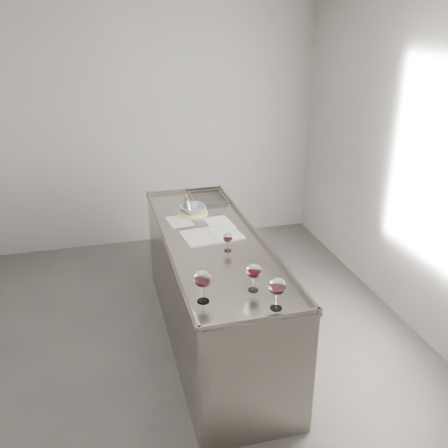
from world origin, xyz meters
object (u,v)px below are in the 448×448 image
object	(u,v)px
counter	(213,290)
wine_glass_middle	(277,287)
wine_funnel	(187,206)
wine_glass_right	(254,272)
notebook	(212,235)
ceramic_bowl	(193,209)
wine_glass_left	(203,279)
wine_glass_small	(228,238)

from	to	relation	value
counter	wine_glass_middle	world-z (taller)	wine_glass_middle
counter	wine_funnel	size ratio (longest dim) A/B	13.11
wine_glass_right	notebook	distance (m)	0.92
wine_glass_middle	ceramic_bowl	size ratio (longest dim) A/B	0.92
wine_funnel	wine_glass_middle	bearing A→B (deg)	-82.75
wine_glass_left	wine_glass_right	distance (m)	0.35
wine_glass_middle	wine_glass_right	bearing A→B (deg)	105.53
wine_glass_middle	wine_funnel	distance (m)	1.74
notebook	wine_glass_right	bearing A→B (deg)	-92.80
wine_glass_left	ceramic_bowl	size ratio (longest dim) A/B	0.96
wine_glass_left	wine_funnel	xyz separation A→B (m)	(0.19, 1.53, -0.10)
wine_glass_left	ceramic_bowl	world-z (taller)	wine_glass_left
counter	wine_funnel	bearing A→B (deg)	97.41
wine_glass_small	ceramic_bowl	distance (m)	0.82
wine_glass_right	wine_funnel	world-z (taller)	wine_glass_right
counter	wine_glass_right	size ratio (longest dim) A/B	12.63
wine_glass_right	ceramic_bowl	world-z (taller)	wine_glass_right
counter	notebook	xyz separation A→B (m)	(0.01, 0.06, 0.47)
wine_glass_small	ceramic_bowl	world-z (taller)	wine_glass_small
wine_funnel	wine_glass_right	bearing A→B (deg)	-84.14
wine_glass_middle	wine_glass_small	size ratio (longest dim) A/B	1.42
wine_glass_small	ceramic_bowl	xyz separation A→B (m)	(-0.10, 0.81, -0.06)
ceramic_bowl	wine_funnel	xyz separation A→B (m)	(-0.04, 0.06, 0.01)
wine_glass_right	ceramic_bowl	distance (m)	1.43
wine_glass_middle	wine_funnel	xyz separation A→B (m)	(-0.22, 1.72, -0.09)
wine_glass_small	wine_funnel	distance (m)	0.89
wine_glass_middle	ceramic_bowl	distance (m)	1.67
notebook	counter	bearing A→B (deg)	-104.43
wine_glass_left	notebook	xyz separation A→B (m)	(0.28, 0.95, -0.15)
wine_glass_middle	notebook	world-z (taller)	wine_glass_middle
wine_glass_small	ceramic_bowl	size ratio (longest dim) A/B	0.65
wine_glass_middle	wine_funnel	size ratio (longest dim) A/B	1.13
wine_glass_small	wine_funnel	size ratio (longest dim) A/B	0.80
wine_glass_right	wine_glass_middle	bearing A→B (deg)	-74.47
ceramic_bowl	wine_glass_right	bearing A→B (deg)	-85.58
notebook	wine_funnel	xyz separation A→B (m)	(-0.09, 0.58, 0.05)
notebook	wine_funnel	world-z (taller)	wine_funnel
counter	wine_glass_right	world-z (taller)	wine_glass_right
counter	wine_glass_small	size ratio (longest dim) A/B	16.44
ceramic_bowl	wine_funnel	bearing A→B (deg)	124.35
counter	wine_funnel	world-z (taller)	wine_funnel
counter	wine_glass_small	bearing A→B (deg)	-75.19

